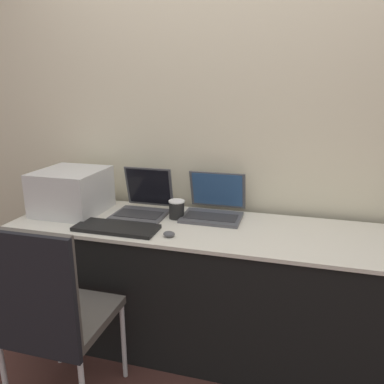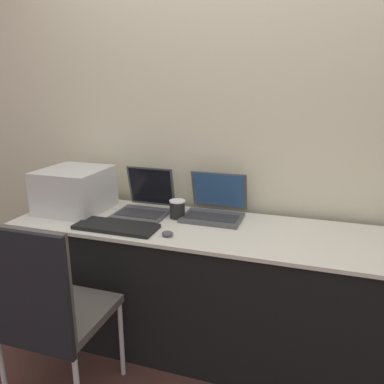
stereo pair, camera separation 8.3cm
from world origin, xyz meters
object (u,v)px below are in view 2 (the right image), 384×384
at_px(laptop_left, 145,204).
at_px(coffee_cup, 177,209).
at_px(laptop_right, 215,207).
at_px(chair, 40,302).
at_px(printer, 74,188).
at_px(mouse, 168,234).
at_px(external_keyboard, 116,227).

bearing_deg(laptop_left, coffee_cup, -6.19).
bearing_deg(laptop_right, chair, -121.78).
distance_m(printer, mouse, 0.73).
relative_size(external_keyboard, coffee_cup, 4.24).
xyz_separation_m(mouse, chair, (-0.39, -0.50, -0.17)).
bearing_deg(laptop_right, printer, -169.67).
bearing_deg(printer, mouse, -17.52).
height_order(laptop_left, coffee_cup, laptop_left).
xyz_separation_m(laptop_left, laptop_right, (0.41, 0.07, -0.00)).
bearing_deg(laptop_right, external_keyboard, -141.89).
bearing_deg(laptop_right, laptop_left, -170.26).
relative_size(laptop_right, chair, 0.36).
relative_size(laptop_left, laptop_right, 0.92).
xyz_separation_m(printer, laptop_right, (0.84, 0.15, -0.08)).
bearing_deg(laptop_right, coffee_cup, -154.36).
distance_m(coffee_cup, mouse, 0.28).
height_order(mouse, chair, chair).
xyz_separation_m(laptop_right, coffee_cup, (-0.20, -0.09, -0.00)).
bearing_deg(printer, chair, -67.28).
xyz_separation_m(external_keyboard, chair, (-0.09, -0.52, -0.16)).
bearing_deg(laptop_right, mouse, -111.93).
bearing_deg(printer, coffee_cup, 5.19).
relative_size(laptop_right, external_keyboard, 0.76).
bearing_deg(coffee_cup, chair, -113.79).
distance_m(coffee_cup, chair, 0.87).
bearing_deg(external_keyboard, printer, 152.60).
relative_size(printer, laptop_left, 1.24).
bearing_deg(coffee_cup, laptop_right, 25.64).
xyz_separation_m(printer, chair, (0.30, -0.72, -0.29)).
bearing_deg(mouse, chair, -127.98).
distance_m(laptop_right, coffee_cup, 0.22).
xyz_separation_m(coffee_cup, mouse, (0.05, -0.28, -0.04)).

